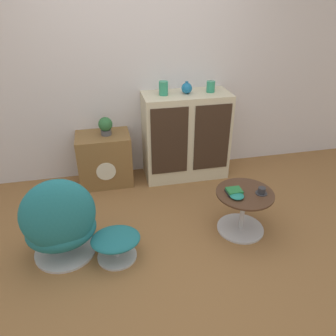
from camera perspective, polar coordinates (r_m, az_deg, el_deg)
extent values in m
plane|color=olive|center=(3.11, -0.59, -13.98)|extent=(12.00, 12.00, 0.00)
cube|color=silver|center=(3.91, -5.63, 16.91)|extent=(6.40, 0.06, 2.60)
cube|color=beige|center=(4.00, 3.07, 5.60)|extent=(1.01, 0.47, 1.05)
cube|color=#332319|center=(3.71, 0.28, 4.57)|extent=(0.42, 0.01, 0.80)
cube|color=#332319|center=(3.84, 7.67, 5.20)|extent=(0.42, 0.01, 0.80)
cube|color=brown|center=(3.98, -10.95, 1.56)|extent=(0.62, 0.43, 0.62)
cylinder|color=beige|center=(3.81, -10.73, -0.61)|extent=(0.22, 0.01, 0.22)
cylinder|color=#B7B7BC|center=(3.22, -17.37, -13.53)|extent=(0.54, 0.54, 0.02)
cylinder|color=#B7B7BC|center=(3.18, -17.53, -12.77)|extent=(0.06, 0.06, 0.09)
ellipsoid|color=#1E6B75|center=(3.06, -18.05, -10.12)|extent=(0.68, 0.60, 0.29)
ellipsoid|color=#1E6B75|center=(2.83, -18.58, -7.72)|extent=(0.66, 0.47, 0.65)
cylinder|color=#B7B7BC|center=(3.06, -8.82, -14.91)|extent=(0.35, 0.35, 0.02)
cylinder|color=#B7B7BC|center=(3.01, -8.94, -13.81)|extent=(0.04, 0.04, 0.14)
ellipsoid|color=#1E6B75|center=(2.93, -9.12, -12.16)|extent=(0.43, 0.37, 0.09)
cylinder|color=#B7B7BC|center=(3.39, 12.45, -10.18)|extent=(0.46, 0.46, 0.02)
cylinder|color=#B7B7BC|center=(3.27, 12.84, -7.36)|extent=(0.04, 0.04, 0.40)
cylinder|color=#472D1E|center=(3.15, 13.25, -4.34)|extent=(0.54, 0.54, 0.02)
cylinder|color=#2D8E6B|center=(3.74, -0.80, 13.72)|extent=(0.10, 0.10, 0.15)
ellipsoid|color=#196699|center=(3.80, 3.27, 13.71)|extent=(0.12, 0.12, 0.12)
cylinder|color=#196699|center=(3.78, 3.30, 14.67)|extent=(0.04, 0.04, 0.02)
cylinder|color=#2D8E6B|center=(3.88, 7.45, 13.87)|extent=(0.10, 0.10, 0.12)
cylinder|color=#4C4C51|center=(3.84, -10.72, 6.15)|extent=(0.12, 0.12, 0.06)
sphere|color=#2D6638|center=(3.80, -10.86, 7.51)|extent=(0.16, 0.16, 0.16)
cylinder|color=#2D2D33|center=(3.17, 15.94, -4.22)|extent=(0.11, 0.11, 0.01)
cylinder|color=#2D2D33|center=(3.16, 16.01, -3.80)|extent=(0.07, 0.07, 0.06)
cube|color=black|center=(3.11, 11.37, -4.19)|extent=(0.14, 0.12, 0.02)
cube|color=#237038|center=(3.10, 11.46, -3.86)|extent=(0.14, 0.11, 0.02)
ellipsoid|color=#1E7A70|center=(3.05, 11.91, -4.77)|extent=(0.13, 0.13, 0.04)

